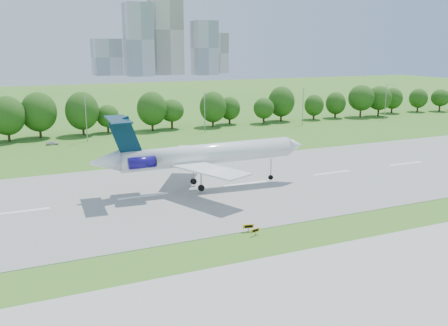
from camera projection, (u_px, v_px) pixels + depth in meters
ground at (323, 226)px, 72.89m from camera, size 600.00×600.00×0.00m
runway at (245, 184)px, 95.04m from camera, size 400.00×45.00×0.08m
taxiway at (415, 276)px, 56.92m from camera, size 400.00×23.00×0.08m
tree_line at (147, 111)px, 153.01m from camera, size 288.40×8.40×10.40m
light_poles at (148, 115)px, 143.11m from camera, size 175.90×0.25×12.19m
skyline at (162, 41)px, 452.47m from camera, size 127.00×52.00×80.00m
airliner at (198, 154)px, 89.74m from camera, size 40.48×29.47×13.80m
taxi_sign_left at (255, 230)px, 69.05m from camera, size 1.43×0.49×1.00m
taxi_sign_centre at (248, 226)px, 70.39m from camera, size 1.57×0.43×1.10m
service_vehicle_b at (52, 143)px, 132.68m from camera, size 3.17×1.42×1.06m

